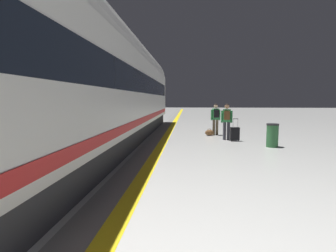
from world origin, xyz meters
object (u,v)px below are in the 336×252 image
passenger_mid (227,119)px  suitcase_mid (235,134)px  duffel_bag_near (209,133)px  passenger_near (216,117)px  waste_bin (272,135)px  high_speed_train (90,80)px

passenger_mid → suitcase_mid: size_ratio=1.64×
duffel_bag_near → suitcase_mid: size_ratio=0.44×
duffel_bag_near → passenger_near: bearing=35.8°
passenger_near → waste_bin: passenger_near is taller
passenger_mid → waste_bin: bearing=-48.3°
passenger_near → duffel_bag_near: passenger_near is taller
high_speed_train → passenger_near: high_speed_train is taller
high_speed_train → waste_bin: 7.05m
passenger_mid → passenger_near: bearing=101.4°
high_speed_train → passenger_near: 7.02m
high_speed_train → passenger_mid: high_speed_train is taller
suitcase_mid → waste_bin: size_ratio=1.10×
passenger_near → waste_bin: size_ratio=1.77×
duffel_bag_near → high_speed_train: bearing=-132.7°
waste_bin → high_speed_train: bearing=-165.8°
passenger_near → passenger_mid: size_ratio=0.98×
passenger_near → duffel_bag_near: size_ratio=3.67×
passenger_near → waste_bin: bearing=-61.0°
duffel_bag_near → passenger_mid: 1.74m
passenger_mid → suitcase_mid: 0.79m
duffel_bag_near → suitcase_mid: suitcase_mid is taller
suitcase_mid → duffel_bag_near: bearing=119.5°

